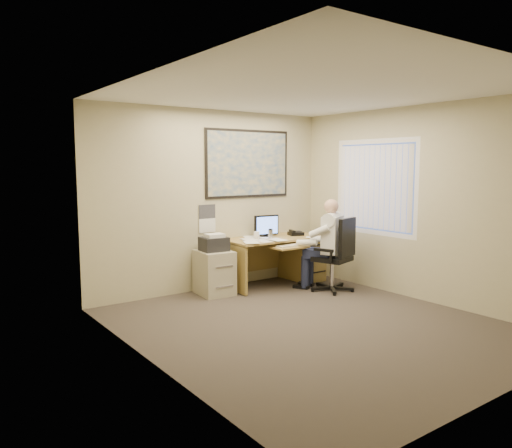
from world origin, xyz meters
TOP-DOWN VIEW (x-y plane):
  - room_shell at (0.00, 0.00)m, footprint 4.00×4.50m
  - desk at (1.24, 1.90)m, footprint 1.60×0.97m
  - world_map at (0.65, 2.23)m, footprint 1.56×0.03m
  - wall_calendar at (-0.10, 2.24)m, footprint 0.28×0.01m
  - window_blinds at (1.97, 0.80)m, footprint 0.06×1.40m
  - filing_cabinet at (-0.18, 1.92)m, footprint 0.50×0.59m
  - office_chair at (1.35, 1.01)m, footprint 0.83×0.83m
  - person at (1.37, 1.09)m, footprint 0.88×0.98m

SIDE VIEW (x-z plane):
  - office_chair at x=1.35m, z-range -0.23..0.88m
  - filing_cabinet at x=-0.18m, z-range -0.07..0.83m
  - desk at x=1.24m, z-range -0.10..0.98m
  - person at x=1.37m, z-range 0.00..1.38m
  - wall_calendar at x=-0.10m, z-range 0.87..1.29m
  - room_shell at x=0.00m, z-range 0.00..2.70m
  - window_blinds at x=1.97m, z-range 0.90..2.20m
  - world_map at x=0.65m, z-range 1.37..2.43m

